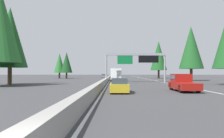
{
  "coord_description": "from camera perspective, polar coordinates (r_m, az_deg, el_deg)",
  "views": [
    {
      "loc": [
        -3.24,
        -1.5,
        1.98
      ],
      "look_at": [
        48.75,
        -0.84,
        2.86
      ],
      "focal_mm": 35.78,
      "sensor_mm": 36.0,
      "label": 1
    }
  ],
  "objects": [
    {
      "name": "box_truck_near_center",
      "position": [
        53.29,
        1.01,
        -1.36
      ],
      "size": [
        8.5,
        2.4,
        2.95
      ],
      "color": "white",
      "rests_on": "ground"
    },
    {
      "name": "sedan_distant_b",
      "position": [
        93.05,
        0.95,
        -1.76
      ],
      "size": [
        4.4,
        1.8,
        1.47
      ],
      "color": "silver",
      "rests_on": "ground"
    },
    {
      "name": "conifer_right_far",
      "position": [
        81.48,
        11.82,
        3.34
      ],
      "size": [
        5.84,
        5.84,
        13.28
      ],
      "color": "#4C3823",
      "rests_on": "ground"
    },
    {
      "name": "shoulder_stripe_median",
      "position": [
        73.28,
        -0.25,
        -2.51
      ],
      "size": [
        160.0,
        0.16,
        0.01
      ],
      "primitive_type": "cube",
      "color": "silver",
      "rests_on": "ground"
    },
    {
      "name": "pickup_near_right",
      "position": [
        25.45,
        17.57,
        -3.33
      ],
      "size": [
        5.6,
        2.0,
        1.86
      ],
      "color": "maroon",
      "rests_on": "ground"
    },
    {
      "name": "conifer_left_near",
      "position": [
        41.92,
        -24.61,
        7.4
      ],
      "size": [
        5.8,
        5.8,
        13.18
      ],
      "color": "#4C3823",
      "rests_on": "ground"
    },
    {
      "name": "median_barrier",
      "position": [
        83.28,
        -0.51,
        -2.02
      ],
      "size": [
        180.0,
        0.56,
        0.9
      ],
      "primitive_type": "cube",
      "color": "gray",
      "rests_on": "ground"
    },
    {
      "name": "ground_plane",
      "position": [
        63.29,
        -0.63,
        -2.76
      ],
      "size": [
        320.0,
        320.0,
        0.0
      ],
      "primitive_type": "plane",
      "color": "#38383A"
    },
    {
      "name": "conifer_left_mid",
      "position": [
        77.92,
        -11.54,
        1.64
      ],
      "size": [
        3.98,
        3.98,
        9.06
      ],
      "color": "#4C3823",
      "rests_on": "ground"
    },
    {
      "name": "sedan_mid_right",
      "position": [
        22.36,
        1.83,
        -4.3
      ],
      "size": [
        4.4,
        1.8,
        1.47
      ],
      "color": "#AD931E",
      "rests_on": "ground"
    },
    {
      "name": "conifer_right_mid",
      "position": [
        59.36,
        19.55,
        5.19
      ],
      "size": [
        6.0,
        6.0,
        13.63
      ],
      "color": "#4C3823",
      "rests_on": "ground"
    },
    {
      "name": "sign_gantry_overhead",
      "position": [
        47.28,
        6.24,
        2.53
      ],
      "size": [
        0.5,
        12.68,
        6.11
      ],
      "color": "gray",
      "rests_on": "ground"
    },
    {
      "name": "oncoming_near",
      "position": [
        88.56,
        -2.17,
        -1.8
      ],
      "size": [
        4.4,
        1.8,
        1.47
      ],
      "rotation": [
        0.0,
        0.0,
        3.14
      ],
      "color": "slate",
      "rests_on": "ground"
    },
    {
      "name": "conifer_left_far",
      "position": [
        81.96,
        -13.27,
        1.5
      ],
      "size": [
        3.96,
        3.96,
        9.01
      ],
      "color": "#4C3823",
      "rests_on": "ground"
    },
    {
      "name": "shoulder_stripe_right",
      "position": [
        73.95,
        8.53,
        -2.48
      ],
      "size": [
        160.0,
        0.16,
        0.01
      ],
      "primitive_type": "cube",
      "color": "silver",
      "rests_on": "ground"
    }
  ]
}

